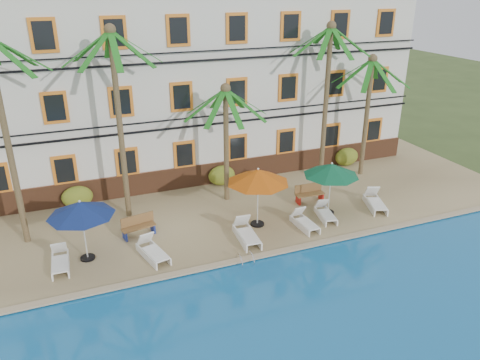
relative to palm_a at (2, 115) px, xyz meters
name	(u,v)px	position (x,y,z in m)	size (l,w,h in m)	color
ground	(263,248)	(9.41, -3.92, -5.85)	(100.00, 100.00, 0.00)	#384C23
pool_deck	(224,199)	(9.41, 1.08, -5.72)	(30.00, 12.00, 0.25)	tan
swimming_pool	(358,359)	(9.41, -10.92, -5.75)	(26.00, 12.00, 0.20)	#1666AA
pool_coping	(272,253)	(9.41, -4.82, -5.57)	(30.00, 0.35, 0.06)	tan
hotel_building	(193,81)	(9.41, 6.06, -0.47)	(25.40, 6.44, 10.22)	silver
palm_a	(2,115)	(0.00, 0.00, 0.00)	(4.15, 4.15, 8.84)	brown
palm_b	(117,101)	(4.48, 0.83, -0.03)	(4.15, 4.15, 8.79)	brown
palm_c	(226,126)	(9.48, 0.84, -1.67)	(4.15, 4.15, 5.98)	brown
palm_d	(327,83)	(15.48, 1.60, -0.17)	(4.15, 4.15, 8.54)	brown
palm_e	(368,99)	(17.93, 1.22, -1.16)	(4.15, 4.15, 6.83)	brown
shrub_left	(77,197)	(2.29, 2.68, -5.05)	(1.50, 0.90, 1.10)	#22611B
shrub_mid	(222,175)	(9.86, 2.68, -5.05)	(1.50, 0.90, 1.10)	#22611B
shrub_right	(347,157)	(17.90, 2.68, -5.05)	(1.50, 0.90, 1.10)	#22611B
umbrella_blue	(81,209)	(2.30, -2.41, -3.35)	(2.63, 2.63, 2.63)	black
umbrella_red	(258,176)	(9.84, -2.29, -3.18)	(2.83, 2.83, 2.83)	black
umbrella_green	(331,170)	(13.50, -2.46, -3.35)	(2.64, 2.64, 2.63)	black
lounger_a	(60,261)	(1.26, -2.64, -5.32)	(0.70, 1.81, 0.85)	white
lounger_b	(153,251)	(4.79, -3.25, -5.31)	(1.12, 2.02, 0.90)	white
lounger_c	(246,233)	(8.86, -3.35, -5.29)	(0.86, 2.07, 0.96)	white
lounger_d	(304,222)	(11.75, -3.27, -5.33)	(0.70, 1.77, 0.82)	white
lounger_e	(325,213)	(13.11, -2.86, -5.34)	(0.92, 1.78, 0.80)	white
lounger_f	(375,202)	(15.99, -2.77, -5.30)	(1.31, 2.09, 0.93)	white
bench_left	(138,226)	(4.57, -1.23, -5.13)	(1.56, 0.76, 0.93)	olive
bench_right	(309,193)	(13.29, -0.96, -5.13)	(1.51, 0.52, 0.93)	olive
pool_ladder	(245,261)	(8.17, -4.92, -5.60)	(0.54, 0.74, 0.74)	silver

